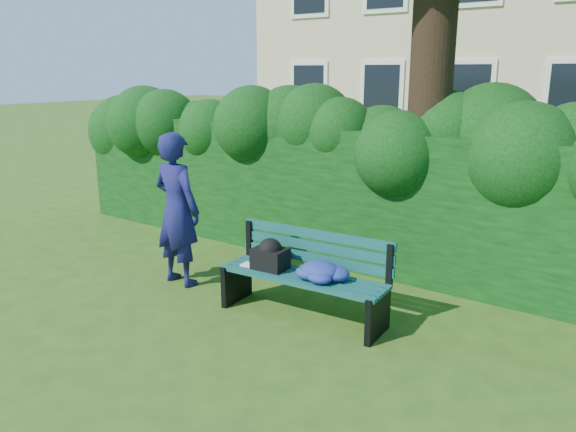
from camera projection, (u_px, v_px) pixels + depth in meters
The scene contains 4 objects.
ground at pixel (255, 313), 6.01m from camera, with size 80.00×80.00×0.00m, color #304F18.
hedge at pixel (358, 195), 7.51m from camera, with size 10.00×1.00×1.80m.
park_bench at pixel (304, 272), 5.83m from camera, with size 1.83×0.69×0.89m.
man_reading at pixel (177, 210), 6.66m from camera, with size 0.67×0.44×1.84m, color #181954.
Camera 1 is at (3.54, -4.30, 2.52)m, focal length 35.00 mm.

